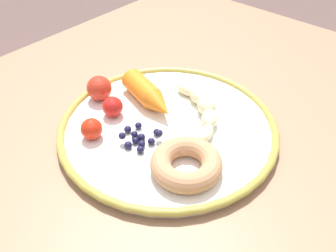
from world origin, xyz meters
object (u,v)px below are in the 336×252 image
object	(u,v)px
plate	(168,127)
donut	(186,164)
banana	(202,107)
carrot_orange	(149,95)
blueberry_pile	(140,137)
tomato_mid	(113,107)
tomato_near	(92,129)
dining_table	(149,165)
tomato_far	(99,88)

from	to	relation	value
plate	donut	bearing A→B (deg)	-124.42
banana	carrot_orange	size ratio (longest dim) A/B	1.02
blueberry_pile	tomato_mid	xyz separation A→B (m)	(0.02, 0.08, 0.01)
donut	plate	bearing A→B (deg)	55.58
plate	donut	size ratio (longest dim) A/B	3.50
tomato_near	carrot_orange	bearing A→B (deg)	-3.61
plate	blueberry_pile	bearing A→B (deg)	170.66
dining_table	donut	distance (m)	0.18
dining_table	tomato_mid	world-z (taller)	tomato_mid
plate	banana	size ratio (longest dim) A/B	2.65
plate	carrot_orange	bearing A→B (deg)	70.53
tomato_mid	tomato_far	bearing A→B (deg)	71.93
banana	blueberry_pile	size ratio (longest dim) A/B	2.14
donut	tomato_far	size ratio (longest dim) A/B	2.31
tomato_mid	blueberry_pile	bearing A→B (deg)	-102.12
carrot_orange	donut	world-z (taller)	carrot_orange
dining_table	plate	bearing A→B (deg)	-82.97
plate	tomato_mid	world-z (taller)	tomato_mid
carrot_orange	tomato_near	size ratio (longest dim) A/B	3.86
plate	banana	xyz separation A→B (m)	(0.06, -0.02, 0.02)
plate	tomato_far	size ratio (longest dim) A/B	8.08
plate	donut	world-z (taller)	donut
dining_table	tomato_near	distance (m)	0.16
plate	tomato_mid	xyz separation A→B (m)	(-0.04, 0.08, 0.02)
blueberry_pile	donut	bearing A→B (deg)	-91.51
dining_table	banana	xyz separation A→B (m)	(0.06, -0.06, 0.12)
blueberry_pile	banana	bearing A→B (deg)	-14.57
tomato_near	tomato_mid	size ratio (longest dim) A/B	0.99
plate	tomato_mid	bearing A→B (deg)	113.65
dining_table	donut	xyz separation A→B (m)	(-0.05, -0.12, 0.12)
carrot_orange	tomato_far	bearing A→B (deg)	119.45
blueberry_pile	tomato_far	world-z (taller)	tomato_far
blueberry_pile	tomato_near	distance (m)	0.07
dining_table	tomato_near	size ratio (longest dim) A/B	32.13
banana	blueberry_pile	bearing A→B (deg)	165.43
donut	tomato_far	bearing A→B (deg)	80.78
carrot_orange	donut	bearing A→B (deg)	-118.53
blueberry_pile	plate	bearing A→B (deg)	-9.34
dining_table	blueberry_pile	xyz separation A→B (m)	(-0.05, -0.03, 0.12)
tomato_far	plate	bearing A→B (deg)	-81.31
carrot_orange	tomato_far	world-z (taller)	tomato_far
tomato_far	tomato_mid	bearing A→B (deg)	-108.07
dining_table	blueberry_pile	bearing A→B (deg)	-145.76
dining_table	donut	world-z (taller)	donut
banana	carrot_orange	distance (m)	0.09
banana	plate	bearing A→B (deg)	160.97
dining_table	plate	xyz separation A→B (m)	(0.01, -0.04, 0.11)
carrot_orange	donut	distance (m)	0.16
banana	donut	distance (m)	0.13
dining_table	tomato_far	world-z (taller)	tomato_far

